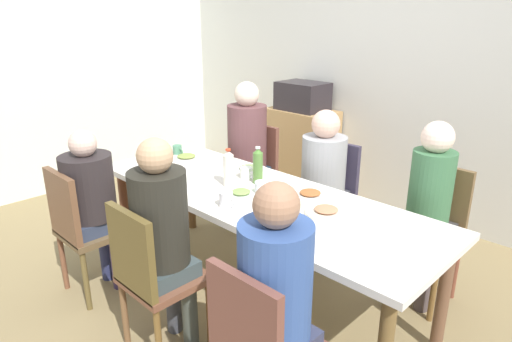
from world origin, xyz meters
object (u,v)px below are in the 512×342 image
Objects in this scene: person_0 at (428,200)px; microwave at (303,96)px; cup_1 at (247,173)px; dining_table at (256,204)px; person_1 at (277,294)px; chair_5 at (151,273)px; chair_3 at (328,193)px; plate_3 at (326,211)px; chair_4 at (81,226)px; cup_5 at (161,150)px; cup_4 at (262,188)px; plate_4 at (249,169)px; cup_0 at (178,150)px; plate_2 at (186,158)px; chair_2 at (254,169)px; person_4 at (91,196)px; person_5 at (162,229)px; plate_5 at (310,194)px; person_3 at (323,171)px; side_cabinet at (301,152)px; plate_1 at (171,169)px; cup_3 at (226,200)px; plate_0 at (241,194)px; person_2 at (246,142)px; cup_2 at (152,173)px; chair_0 at (430,225)px; bottle_0 at (258,166)px; bottle_1 at (228,169)px.

microwave is at bearing 151.69° from person_0.
dining_table is at bearing -31.89° from cup_1.
chair_5 is (-0.82, -0.09, -0.22)m from person_1.
chair_5 is 1.01m from cup_1.
plate_3 is (0.50, -0.74, 0.24)m from chair_3.
chair_4 reaches higher than cup_5.
cup_4 is 1.20m from cup_5.
plate_4 is 2.40× the size of cup_0.
cup_4 reaches higher than plate_2.
person_4 is (0.00, -1.51, 0.18)m from chair_2.
plate_5 is at bearing 72.86° from person_5.
plate_4 is (-0.34, -0.44, 0.04)m from person_3.
side_cabinet is at bearing 100.70° from chair_2.
plate_4 is (-1.15, 0.98, 0.02)m from person_1.
plate_1 is at bearing -131.40° from person_3.
cup_0 reaches higher than plate_3.
cup_3 is at bearing -144.94° from plate_3.
chair_3 is 0.93m from plate_3.
dining_table is at bearing 68.11° from plate_0.
person_2 is 5.03× the size of plate_2.
person_0 is (0.82, 0.71, 0.05)m from dining_table.
plate_3 is 0.74m from cup_1.
plate_3 is 2.02× the size of cup_1.
chair_2 is at bearing 137.38° from cup_4.
cup_3 reaches higher than plate_5.
chair_5 is at bearing -90.00° from dining_table.
person_5 is 2.60m from side_cabinet.
cup_4 is (0.75, 0.32, -0.00)m from cup_2.
person_3 is at bearing 119.83° from person_1.
person_3 reaches higher than side_cabinet.
cup_3 is at bearing -62.72° from side_cabinet.
cup_4 reaches higher than cup_0.
plate_4 is at bearing -65.33° from microwave.
person_2 is at bearing 90.00° from person_4.
plate_3 is at bearing 35.06° from cup_3.
chair_0 reaches higher than plate_3.
person_4 is at bearing -90.00° from person_2.
cup_0 is at bearing 137.45° from chair_5.
bottle_0 is at bearing 98.22° from person_5.
person_3 reaches higher than dining_table.
plate_3 is at bearing -47.46° from microwave.
bottle_1 is 1.88m from microwave.
chair_0 reaches higher than plate_1.
side_cabinet is at bearing 119.22° from bottle_0.
cup_4 is at bearing -39.28° from person_2.
plate_3 is 1.66m from cup_5.
side_cabinet is (-0.17, 2.48, -0.06)m from chair_4.
side_cabinet is (-0.94, 1.77, -0.30)m from plate_0.
chair_2 is 3.50× the size of bottle_1.
plate_2 is at bearing 120.92° from plate_1.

